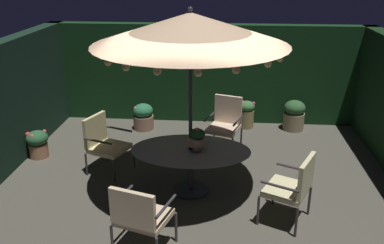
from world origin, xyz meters
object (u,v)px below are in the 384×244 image
patio_chair_northeast (294,185)px  patio_chair_southeast (104,141)px  patio_chair_north (140,215)px  potted_plant_back_right (143,116)px  potted_plant_right_far (246,113)px  patio_umbrella (190,29)px  patio_dining_table (191,156)px  centerpiece_planter (197,138)px  potted_plant_back_center (294,115)px  patio_chair_east (225,121)px  potted_plant_left_near (38,143)px

patio_chair_northeast → patio_chair_southeast: 3.27m
patio_chair_north → potted_plant_back_right: patio_chair_north is taller
patio_chair_southeast → potted_plant_right_far: bearing=41.3°
patio_umbrella → patio_chair_north: bearing=-107.1°
potted_plant_back_right → patio_chair_southeast: bearing=-98.7°
patio_dining_table → centerpiece_planter: bearing=-10.8°
centerpiece_planter → potted_plant_back_center: size_ratio=0.56×
centerpiece_planter → potted_plant_right_far: 3.00m
centerpiece_planter → patio_dining_table: bearing=169.2°
patio_chair_southeast → patio_chair_north: bearing=-63.6°
potted_plant_right_far → patio_chair_northeast: bearing=-82.1°
patio_dining_table → patio_chair_southeast: patio_chair_southeast is taller
potted_plant_back_right → potted_plant_right_far: size_ratio=0.95×
patio_dining_table → patio_chair_north: 1.63m
patio_chair_east → potted_plant_back_center: bearing=38.9°
patio_dining_table → patio_chair_northeast: patio_chair_northeast is taller
patio_chair_northeast → patio_chair_east: 2.46m
patio_chair_east → potted_plant_left_near: (-3.45, -0.57, -0.32)m
patio_dining_table → potted_plant_right_far: size_ratio=3.08×
potted_plant_back_right → patio_umbrella: bearing=-63.6°
patio_chair_east → potted_plant_back_center: 1.91m
patio_chair_east → potted_plant_left_near: 3.51m
patio_chair_north → potted_plant_right_far: (1.46, 4.35, -0.25)m
patio_chair_northeast → potted_plant_right_far: 3.55m
patio_chair_north → potted_plant_back_right: size_ratio=1.73×
potted_plant_back_right → potted_plant_left_near: bearing=-137.8°
patio_chair_east → potted_plant_back_right: size_ratio=1.87×
centerpiece_planter → potted_plant_back_right: size_ratio=0.65×
patio_chair_east → potted_plant_left_near: patio_chair_east is taller
patio_chair_southeast → potted_plant_back_center: size_ratio=1.51×
patio_chair_northeast → potted_plant_back_right: (-2.71, 3.22, -0.30)m
patio_umbrella → potted_plant_right_far: patio_umbrella is taller
potted_plant_right_far → patio_chair_east: bearing=-110.4°
patio_chair_northeast → potted_plant_right_far: patio_chair_northeast is taller
patio_chair_southeast → potted_plant_right_far: (2.52, 2.21, -0.23)m
patio_chair_north → potted_plant_left_near: size_ratio=1.90×
patio_umbrella → potted_plant_right_far: 3.70m
patio_dining_table → patio_chair_east: 1.64m
potted_plant_back_right → potted_plant_left_near: 2.27m
patio_umbrella → centerpiece_planter: patio_umbrella is taller
potted_plant_back_right → potted_plant_back_center: (3.24, 0.23, 0.05)m
patio_chair_southeast → potted_plant_left_near: bearing=163.5°
patio_chair_north → potted_plant_back_center: patio_chair_north is taller
centerpiece_planter → potted_plant_back_center: bearing=55.5°
potted_plant_left_near → patio_chair_north: bearing=-46.1°
patio_chair_north → patio_chair_northeast: bearing=23.4°
patio_umbrella → patio_chair_east: size_ratio=2.69×
patio_umbrella → patio_chair_northeast: bearing=-26.0°
centerpiece_planter → patio_chair_east: centerpiece_planter is taller
potted_plant_back_center → potted_plant_right_far: size_ratio=1.09×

